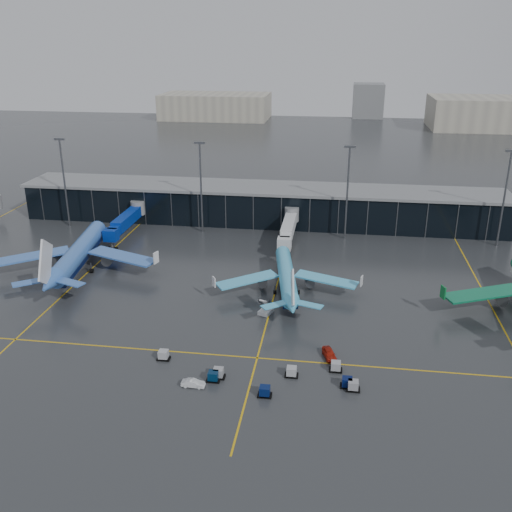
# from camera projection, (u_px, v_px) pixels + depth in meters

# --- Properties ---
(ground) EXTENTS (600.00, 600.00, 0.00)m
(ground) POSITION_uv_depth(u_px,v_px,m) (218.00, 315.00, 113.96)
(ground) COLOR #282B2D
(ground) RESTS_ON ground
(terminal_pier) EXTENTS (142.00, 17.00, 10.70)m
(terminal_pier) POSITION_uv_depth(u_px,v_px,m) (261.00, 204.00, 169.16)
(terminal_pier) COLOR black
(terminal_pier) RESTS_ON ground
(jet_bridges) EXTENTS (94.00, 27.50, 7.20)m
(jet_bridges) POSITION_uv_depth(u_px,v_px,m) (125.00, 221.00, 156.63)
(jet_bridges) COLOR #595B60
(jet_bridges) RESTS_ON ground
(flood_masts) EXTENTS (203.00, 0.50, 25.50)m
(flood_masts) POSITION_uv_depth(u_px,v_px,m) (273.00, 187.00, 154.38)
(flood_masts) COLOR #595B60
(flood_masts) RESTS_ON ground
(distant_hangars) EXTENTS (260.00, 71.00, 22.00)m
(distant_hangars) POSITION_uv_depth(u_px,v_px,m) (386.00, 110.00, 353.13)
(distant_hangars) COLOR #B2AD99
(distant_hangars) RESTS_ON ground
(taxi_lines) EXTENTS (220.00, 120.00, 0.02)m
(taxi_lines) POSITION_uv_depth(u_px,v_px,m) (274.00, 295.00, 122.40)
(taxi_lines) COLOR gold
(taxi_lines) RESTS_ON ground
(airliner_arkefly) EXTENTS (46.33, 51.09, 14.11)m
(airliner_arkefly) POSITION_uv_depth(u_px,v_px,m) (78.00, 241.00, 133.69)
(airliner_arkefly) COLOR #3A6ABF
(airliner_arkefly) RESTS_ON ground
(airliner_klm_near) EXTENTS (37.77, 41.50, 11.33)m
(airliner_klm_near) POSITION_uv_depth(u_px,v_px,m) (287.00, 266.00, 122.88)
(airliner_klm_near) COLOR #44B2E2
(airliner_klm_near) RESTS_ON ground
(baggage_carts) EXTENTS (34.43, 10.24, 1.70)m
(baggage_carts) POSITION_uv_depth(u_px,v_px,m) (272.00, 375.00, 92.37)
(baggage_carts) COLOR black
(baggage_carts) RESTS_ON ground
(mobile_airstair) EXTENTS (3.15, 3.75, 3.45)m
(mobile_airstair) POSITION_uv_depth(u_px,v_px,m) (266.00, 310.00, 114.43)
(mobile_airstair) COLOR white
(mobile_airstair) RESTS_ON ground
(service_van_red) EXTENTS (3.06, 4.84, 1.54)m
(service_van_red) POSITION_uv_depth(u_px,v_px,m) (329.00, 354.00, 98.65)
(service_van_red) COLOR #A41B0C
(service_van_red) RESTS_ON ground
(service_van_white) EXTENTS (3.81, 1.37, 1.25)m
(service_van_white) POSITION_uv_depth(u_px,v_px,m) (193.00, 383.00, 90.53)
(service_van_white) COLOR silver
(service_van_white) RESTS_ON ground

